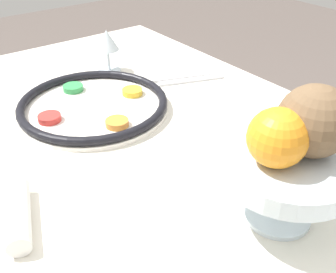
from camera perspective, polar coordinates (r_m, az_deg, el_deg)
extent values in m
cylinder|color=silver|center=(0.94, -10.70, 4.02)|extent=(0.35, 0.35, 0.01)
torus|color=black|center=(0.94, -10.79, 4.82)|extent=(0.35, 0.35, 0.02)
cylinder|color=orange|center=(0.85, -7.40, 1.98)|extent=(0.05, 0.05, 0.01)
cylinder|color=gold|center=(0.98, -5.20, 6.50)|extent=(0.05, 0.05, 0.01)
cylinder|color=#33934C|center=(1.03, -13.60, 6.87)|extent=(0.05, 0.05, 0.01)
cylinder|color=red|center=(0.90, -16.81, 2.60)|extent=(0.05, 0.05, 0.01)
cylinder|color=silver|center=(1.15, -8.49, 9.48)|extent=(0.07, 0.07, 0.00)
cylinder|color=silver|center=(1.14, -8.62, 10.94)|extent=(0.01, 0.01, 0.06)
cone|color=silver|center=(1.12, -8.86, 13.67)|extent=(0.06, 0.06, 0.06)
cylinder|color=silver|center=(0.67, 15.52, -10.89)|extent=(0.11, 0.11, 0.01)
cylinder|color=silver|center=(0.64, 16.11, -7.95)|extent=(0.03, 0.03, 0.08)
cylinder|color=silver|center=(0.60, 16.91, -3.90)|extent=(0.21, 0.21, 0.03)
sphere|color=orange|center=(0.55, 15.60, -0.18)|extent=(0.08, 0.08, 0.08)
sphere|color=brown|center=(0.58, 20.43, 2.11)|extent=(0.11, 0.11, 0.11)
cylinder|color=white|center=(0.66, -20.86, -10.49)|extent=(0.15, 0.08, 0.04)
cube|color=silver|center=(1.10, 2.39, 8.69)|extent=(0.08, 0.18, 0.01)
cube|color=silver|center=(1.08, 3.41, 8.16)|extent=(0.08, 0.18, 0.01)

